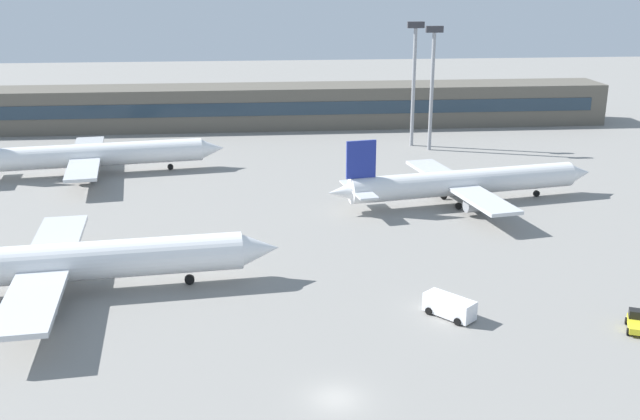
{
  "coord_description": "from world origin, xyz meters",
  "views": [
    {
      "loc": [
        -6.05,
        -51.26,
        32.61
      ],
      "look_at": [
        2.47,
        40.0,
        3.0
      ],
      "focal_mm": 41.34,
      "sensor_mm": 36.0,
      "label": 1
    }
  ],
  "objects_px": {
    "service_van_white": "(450,306)",
    "floodlight_tower_west": "(432,79)",
    "floodlight_tower_east": "(414,75)",
    "baggage_tug_yellow": "(636,322)",
    "airplane_mid": "(466,182)",
    "airplane_near": "(60,263)",
    "airplane_far": "(94,155)"
  },
  "relations": [
    {
      "from": "service_van_white",
      "to": "airplane_mid",
      "type": "bearing_deg",
      "value": 71.82
    },
    {
      "from": "airplane_near",
      "to": "airplane_mid",
      "type": "bearing_deg",
      "value": 28.26
    },
    {
      "from": "service_van_white",
      "to": "floodlight_tower_west",
      "type": "bearing_deg",
      "value": 78.18
    },
    {
      "from": "service_van_white",
      "to": "floodlight_tower_east",
      "type": "xyz_separation_m",
      "value": [
        12.3,
        75.36,
        12.79
      ]
    },
    {
      "from": "airplane_far",
      "to": "baggage_tug_yellow",
      "type": "distance_m",
      "value": 89.17
    },
    {
      "from": "airplane_mid",
      "to": "airplane_far",
      "type": "bearing_deg",
      "value": 159.33
    },
    {
      "from": "airplane_near",
      "to": "airplane_far",
      "type": "relative_size",
      "value": 1.07
    },
    {
      "from": "airplane_near",
      "to": "airplane_far",
      "type": "distance_m",
      "value": 50.02
    },
    {
      "from": "airplane_mid",
      "to": "airplane_far",
      "type": "height_order",
      "value": "airplane_far"
    },
    {
      "from": "airplane_far",
      "to": "service_van_white",
      "type": "xyz_separation_m",
      "value": [
        45.72,
        -58.83,
        -2.21
      ]
    },
    {
      "from": "airplane_mid",
      "to": "airplane_near",
      "type": "bearing_deg",
      "value": -151.74
    },
    {
      "from": "airplane_mid",
      "to": "baggage_tug_yellow",
      "type": "relative_size",
      "value": 10.77
    },
    {
      "from": "airplane_mid",
      "to": "floodlight_tower_west",
      "type": "distance_m",
      "value": 36.05
    },
    {
      "from": "floodlight_tower_east",
      "to": "airplane_mid",
      "type": "bearing_deg",
      "value": -90.23
    },
    {
      "from": "airplane_mid",
      "to": "baggage_tug_yellow",
      "type": "bearing_deg",
      "value": -83.19
    },
    {
      "from": "airplane_near",
      "to": "service_van_white",
      "type": "relative_size",
      "value": 8.94
    },
    {
      "from": "baggage_tug_yellow",
      "to": "service_van_white",
      "type": "height_order",
      "value": "service_van_white"
    },
    {
      "from": "floodlight_tower_west",
      "to": "floodlight_tower_east",
      "type": "bearing_deg",
      "value": 123.55
    },
    {
      "from": "baggage_tug_yellow",
      "to": "floodlight_tower_east",
      "type": "distance_m",
      "value": 80.99
    },
    {
      "from": "airplane_far",
      "to": "baggage_tug_yellow",
      "type": "height_order",
      "value": "airplane_far"
    },
    {
      "from": "floodlight_tower_west",
      "to": "airplane_near",
      "type": "bearing_deg",
      "value": -131.23
    },
    {
      "from": "baggage_tug_yellow",
      "to": "floodlight_tower_east",
      "type": "xyz_separation_m",
      "value": [
        -4.8,
        79.78,
        13.11
      ]
    },
    {
      "from": "baggage_tug_yellow",
      "to": "service_van_white",
      "type": "bearing_deg",
      "value": 165.52
    },
    {
      "from": "airplane_near",
      "to": "baggage_tug_yellow",
      "type": "bearing_deg",
      "value": -13.5
    },
    {
      "from": "airplane_mid",
      "to": "floodlight_tower_east",
      "type": "xyz_separation_m",
      "value": [
        0.15,
        38.37,
        10.73
      ]
    },
    {
      "from": "airplane_mid",
      "to": "floodlight_tower_west",
      "type": "bearing_deg",
      "value": 85.36
    },
    {
      "from": "service_van_white",
      "to": "airplane_far",
      "type": "bearing_deg",
      "value": 127.86
    },
    {
      "from": "airplane_near",
      "to": "service_van_white",
      "type": "bearing_deg",
      "value": -13.07
    },
    {
      "from": "airplane_near",
      "to": "floodlight_tower_west",
      "type": "distance_m",
      "value": 83.31
    },
    {
      "from": "service_van_white",
      "to": "floodlight_tower_east",
      "type": "height_order",
      "value": "floodlight_tower_east"
    },
    {
      "from": "airplane_near",
      "to": "floodlight_tower_east",
      "type": "bearing_deg",
      "value": 51.91
    },
    {
      "from": "floodlight_tower_east",
      "to": "baggage_tug_yellow",
      "type": "bearing_deg",
      "value": -86.56
    }
  ]
}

